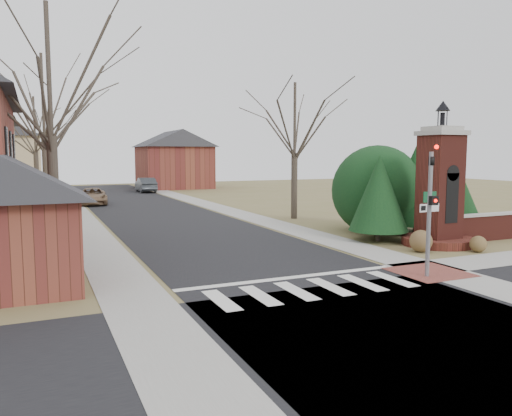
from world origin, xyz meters
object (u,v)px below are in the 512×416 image
pickup_truck (92,196)px  distant_car (146,185)px  sign_post (429,213)px  brick_gate_monument (439,198)px  traffic_signal_pole (430,201)px

pickup_truck → distant_car: 13.64m
sign_post → distant_car: bearing=93.1°
sign_post → pickup_truck: (-8.99, 28.74, -1.28)m
brick_gate_monument → distant_car: (-5.60, 37.56, -1.38)m
traffic_signal_pole → sign_post: traffic_signal_pole is taller
traffic_signal_pole → distant_car: 42.02m
brick_gate_monument → distant_car: size_ratio=1.35×
brick_gate_monument → distant_car: brick_gate_monument is taller
brick_gate_monument → traffic_signal_pole: bearing=-136.8°
brick_gate_monument → pickup_truck: (-12.40, 25.73, -1.49)m
traffic_signal_pole → sign_post: (1.29, 1.41, -0.64)m
sign_post → pickup_truck: bearing=107.4°
brick_gate_monument → distant_car: bearing=98.5°
brick_gate_monument → sign_post: bearing=-138.6°
brick_gate_monument → pickup_truck: size_ratio=1.34×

